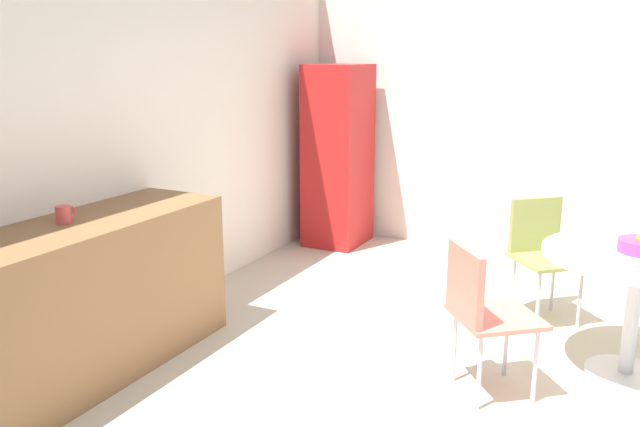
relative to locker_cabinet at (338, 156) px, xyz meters
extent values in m
cube|color=silver|center=(-2.55, 0.45, 0.45)|extent=(6.00, 0.10, 2.60)
cube|color=brown|center=(-3.24, 0.10, -0.40)|extent=(2.14, 0.60, 0.90)
cube|color=#B21E1E|center=(0.00, 0.00, 0.00)|extent=(0.60, 0.50, 1.70)
cylinder|color=silver|center=(-1.72, -2.65, -0.83)|extent=(0.44, 0.44, 0.03)
cylinder|color=silver|center=(-1.72, -2.65, -0.46)|extent=(0.08, 0.08, 0.71)
cylinder|color=white|center=(-1.72, -2.65, -0.12)|extent=(1.02, 1.02, 0.03)
cylinder|color=silver|center=(-2.02, -2.03, -0.64)|extent=(0.02, 0.02, 0.42)
cylinder|color=silver|center=(-2.27, -2.23, -0.64)|extent=(0.02, 0.02, 0.42)
cylinder|color=silver|center=(-2.22, -1.79, -0.64)|extent=(0.02, 0.02, 0.42)
cylinder|color=silver|center=(-2.47, -1.99, -0.64)|extent=(0.02, 0.02, 0.42)
cube|color=#DB7260|center=(-2.24, -2.01, -0.41)|extent=(0.59, 0.59, 0.03)
cube|color=#DB7260|center=(-2.37, -1.87, -0.21)|extent=(0.32, 0.27, 0.38)
cylinder|color=silver|center=(-1.11, -2.33, -0.64)|extent=(0.02, 0.02, 0.42)
cylinder|color=silver|center=(-1.32, -2.09, -0.64)|extent=(0.02, 0.02, 0.42)
cylinder|color=silver|center=(-0.87, -2.12, -0.64)|extent=(0.02, 0.02, 0.42)
cylinder|color=silver|center=(-1.08, -1.88, -0.64)|extent=(0.02, 0.02, 0.42)
cube|color=#8C934C|center=(-1.09, -2.11, -0.41)|extent=(0.59, 0.59, 0.03)
cube|color=#8C934C|center=(-0.95, -1.98, -0.21)|extent=(0.28, 0.31, 0.38)
cylinder|color=#D84C4C|center=(-3.13, 0.16, 0.10)|extent=(0.08, 0.08, 0.09)
torus|color=#D84C4C|center=(-3.07, 0.16, 0.10)|extent=(0.06, 0.01, 0.06)
camera|label=1|loc=(-5.60, -2.68, 0.96)|focal=37.19mm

